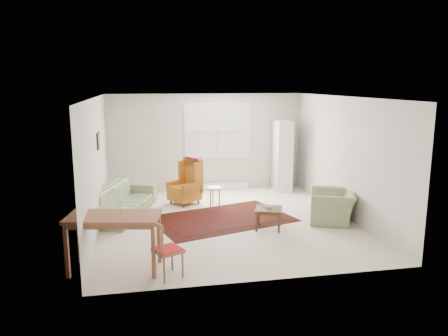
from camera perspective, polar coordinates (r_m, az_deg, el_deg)
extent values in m
cube|color=beige|center=(8.94, 0.37, -6.98)|extent=(5.00, 5.50, 0.01)
cube|color=white|center=(8.51, 0.39, 9.24)|extent=(5.00, 5.50, 0.01)
cube|color=beige|center=(11.31, -2.36, 3.35)|extent=(5.00, 0.04, 2.50)
cube|color=beige|center=(6.03, 5.53, -3.63)|extent=(5.00, 0.04, 2.50)
cube|color=beige|center=(8.51, -16.35, 0.32)|extent=(0.04, 5.50, 2.50)
cube|color=beige|center=(9.45, 15.42, 1.40)|extent=(0.04, 5.50, 2.50)
cube|color=white|center=(11.31, -0.85, 4.88)|extent=(1.72, 0.06, 1.42)
cube|color=white|center=(11.30, -0.85, 4.88)|extent=(1.60, 0.02, 1.30)
cube|color=silver|center=(11.50, -0.78, -2.40)|extent=(1.60, 0.12, 0.18)
cube|color=black|center=(8.94, -16.08, 3.43)|extent=(0.03, 0.42, 0.32)
cube|color=#9C9748|center=(8.94, -15.98, 3.44)|extent=(0.01, 0.34, 0.24)
imported|color=#75885A|center=(9.52, -13.22, -3.37)|extent=(1.54, 2.37, 0.89)
imported|color=#75885A|center=(9.11, 13.97, -4.49)|extent=(1.16, 1.22, 0.76)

